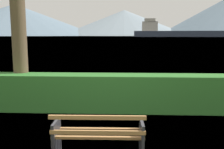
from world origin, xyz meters
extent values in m
plane|color=slate|center=(0.00, 307.52, 0.00)|extent=(620.00, 620.00, 0.00)
cube|color=#A0703F|center=(0.00, -0.19, 0.45)|extent=(1.55, 0.10, 0.04)
cube|color=#A0703F|center=(0.00, 0.00, 0.45)|extent=(1.55, 0.10, 0.04)
cube|color=#A0703F|center=(0.00, 0.19, 0.45)|extent=(1.55, 0.10, 0.04)
cube|color=#A0703F|center=(0.01, -0.27, 0.57)|extent=(1.54, 0.08, 0.06)
cube|color=#A0703F|center=(0.01, -0.31, 0.84)|extent=(1.54, 0.08, 0.06)
cube|color=#2D2D33|center=(-0.73, -0.03, 0.34)|extent=(0.06, 0.51, 0.68)
cube|color=#2D2D33|center=(0.73, -0.01, 0.34)|extent=(0.06, 0.51, 0.68)
cube|color=#2D6B28|center=(0.00, 2.88, 0.51)|extent=(9.09, 0.75, 1.02)
cylinder|color=brown|center=(-2.62, 3.21, 2.62)|extent=(0.42, 0.42, 5.25)
cube|color=#2D384C|center=(54.42, 261.57, 2.95)|extent=(88.14, 24.86, 5.90)
cube|color=silver|center=(26.79, 265.45, 10.62)|extent=(17.15, 13.65, 9.44)
cube|color=beige|center=(26.79, 265.45, 16.81)|extent=(12.67, 14.27, 2.95)
cone|color=slate|center=(-232.93, 547.21, 33.22)|extent=(361.00, 361.00, 66.43)
cone|color=gray|center=(0.00, 567.78, 27.52)|extent=(279.33, 279.33, 55.03)
camera|label=1|loc=(0.42, -4.20, 2.12)|focal=41.38mm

